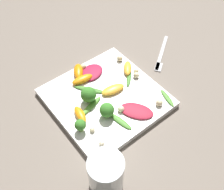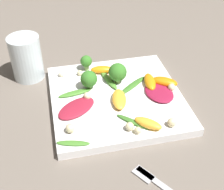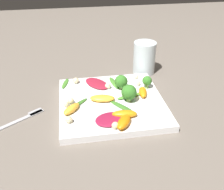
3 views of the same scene
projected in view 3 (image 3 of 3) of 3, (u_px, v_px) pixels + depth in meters
name	position (u px, v px, depth m)	size (l,w,h in m)	color
ground_plane	(111.00, 106.00, 0.76)	(2.40, 2.40, 0.00)	#6B6056
plate	(111.00, 103.00, 0.75)	(0.29, 0.29, 0.02)	white
drinking_glass	(144.00, 58.00, 0.91)	(0.08, 0.08, 0.11)	silver
fork	(19.00, 120.00, 0.69)	(0.11, 0.16, 0.01)	#B2B2B7
radicchio_leaf_0	(111.00, 119.00, 0.66)	(0.07, 0.09, 0.01)	maroon
radicchio_leaf_1	(97.00, 83.00, 0.82)	(0.10, 0.09, 0.01)	maroon
orange_segment_0	(125.00, 114.00, 0.67)	(0.03, 0.07, 0.02)	orange
orange_segment_1	(72.00, 109.00, 0.69)	(0.06, 0.06, 0.02)	#FCAD33
orange_segment_2	(124.00, 122.00, 0.64)	(0.07, 0.06, 0.02)	orange
orange_segment_3	(103.00, 99.00, 0.74)	(0.04, 0.07, 0.02)	#FCAD33
orange_segment_4	(143.00, 92.00, 0.77)	(0.06, 0.03, 0.02)	orange
broccoli_floret_0	(147.00, 81.00, 0.79)	(0.03, 0.03, 0.04)	#84AD5B
broccoli_floret_1	(129.00, 92.00, 0.73)	(0.04, 0.04, 0.05)	#84AD5B
broccoli_floret_2	(121.00, 82.00, 0.79)	(0.04, 0.04, 0.05)	#7A9E51
arugula_sprig_0	(65.00, 83.00, 0.82)	(0.07, 0.03, 0.00)	#47842D
arugula_sprig_1	(130.00, 96.00, 0.76)	(0.04, 0.08, 0.01)	#518E33
arugula_sprig_2	(123.00, 107.00, 0.71)	(0.08, 0.07, 0.01)	#3D7528
arugula_sprig_3	(78.00, 104.00, 0.72)	(0.06, 0.06, 0.01)	#3D7528
arugula_sprig_4	(114.00, 83.00, 0.83)	(0.08, 0.03, 0.01)	#47842D
macadamia_nut_0	(136.00, 76.00, 0.85)	(0.01, 0.01, 0.01)	beige
macadamia_nut_1	(76.00, 80.00, 0.83)	(0.02, 0.02, 0.02)	beige
macadamia_nut_2	(69.00, 120.00, 0.65)	(0.02, 0.02, 0.02)	beige
macadamia_nut_3	(106.00, 86.00, 0.80)	(0.02, 0.02, 0.02)	beige
macadamia_nut_4	(71.00, 100.00, 0.73)	(0.02, 0.02, 0.02)	beige
macadamia_nut_5	(138.00, 83.00, 0.82)	(0.01, 0.01, 0.01)	beige
macadamia_nut_6	(66.00, 104.00, 0.71)	(0.01, 0.01, 0.01)	beige
macadamia_nut_7	(115.00, 125.00, 0.63)	(0.02, 0.02, 0.02)	beige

